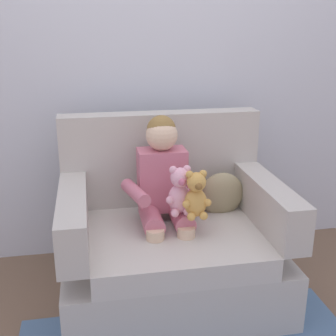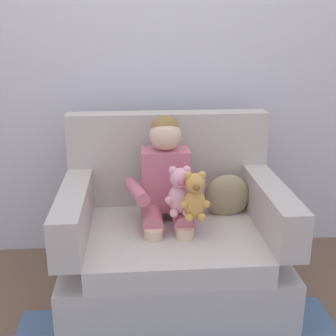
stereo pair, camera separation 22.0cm
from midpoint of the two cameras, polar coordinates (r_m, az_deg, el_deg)
ground_plane at (r=2.60m, az=3.15°, el=-16.40°), size 8.00×8.00×0.00m
back_wall at (r=2.83m, az=1.74°, el=14.61°), size 6.00×0.10×2.60m
armchair at (r=2.48m, az=3.14°, el=-9.72°), size 1.16×0.87×0.99m
seated_child at (r=2.35m, az=2.45°, el=-2.37°), size 0.45×0.39×0.82m
plush_honey at (r=2.18m, az=6.38°, el=-3.79°), size 0.15×0.12×0.25m
plush_pink at (r=2.23m, az=4.36°, el=-3.17°), size 0.15×0.12×0.26m
throw_pillow at (r=2.55m, az=10.10°, el=-3.70°), size 0.26×0.13×0.26m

